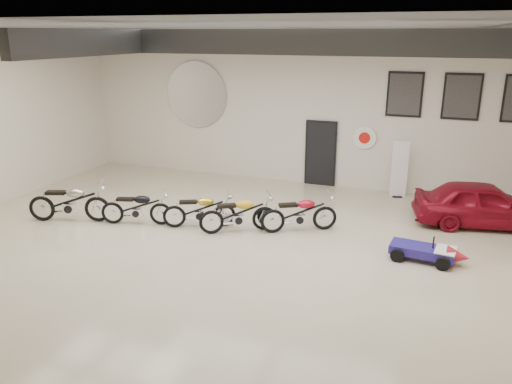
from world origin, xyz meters
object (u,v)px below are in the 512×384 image
at_px(motorcycle_red, 299,213).
at_px(go_kart, 430,249).
at_px(motorcycle_black, 136,207).
at_px(motorcycle_yellow, 238,213).
at_px(banner_stand, 399,169).
at_px(motorcycle_silver, 69,201).
at_px(motorcycle_gold, 199,209).
at_px(vintage_car, 484,204).

height_order(motorcycle_red, go_kart, motorcycle_red).
relative_size(motorcycle_black, motorcycle_red, 0.96).
bearing_deg(motorcycle_yellow, banner_stand, 18.95).
bearing_deg(go_kart, motorcycle_red, 173.49).
bearing_deg(motorcycle_silver, motorcycle_red, -4.88).
xyz_separation_m(motorcycle_silver, motorcycle_yellow, (4.54, 0.88, -0.06)).
bearing_deg(motorcycle_gold, vintage_car, -3.58).
xyz_separation_m(motorcycle_silver, vintage_car, (10.39, 3.55, 0.03)).
bearing_deg(motorcycle_red, banner_stand, 31.18).
relative_size(motorcycle_silver, motorcycle_yellow, 1.11).
distance_m(banner_stand, motorcycle_silver, 9.64).
bearing_deg(go_kart, banner_stand, 109.68).
relative_size(banner_stand, motorcycle_red, 0.93).
distance_m(banner_stand, motorcycle_black, 7.91).
bearing_deg(motorcycle_gold, motorcycle_red, -11.21).
distance_m(go_kart, vintage_car, 3.05).
height_order(motorcycle_silver, go_kart, motorcycle_silver).
height_order(motorcycle_black, vintage_car, vintage_car).
height_order(motorcycle_gold, motorcycle_red, motorcycle_red).
bearing_deg(motorcycle_yellow, motorcycle_gold, 149.52).
height_order(banner_stand, vintage_car, banner_stand).
height_order(motorcycle_red, vintage_car, vintage_car).
relative_size(banner_stand, motorcycle_yellow, 0.93).
height_order(motorcycle_yellow, motorcycle_red, motorcycle_red).
bearing_deg(banner_stand, motorcycle_silver, -159.92).
distance_m(motorcycle_silver, motorcycle_black, 1.87).
bearing_deg(vintage_car, go_kart, 144.25).
relative_size(motorcycle_gold, motorcycle_red, 0.95).
bearing_deg(motorcycle_red, motorcycle_silver, 163.92).
height_order(motorcycle_gold, vintage_car, vintage_car).
height_order(go_kart, vintage_car, vintage_car).
relative_size(banner_stand, motorcycle_silver, 0.84).
bearing_deg(motorcycle_red, vintage_car, -4.52).
distance_m(motorcycle_gold, motorcycle_yellow, 1.08).
xyz_separation_m(motorcycle_gold, motorcycle_red, (2.52, 0.61, 0.02)).
bearing_deg(motorcycle_red, motorcycle_yellow, 172.19).
bearing_deg(motorcycle_yellow, motorcycle_red, -10.03).
bearing_deg(go_kart, motorcycle_gold, -175.02).
xyz_separation_m(motorcycle_black, motorcycle_red, (4.17, 1.03, 0.02)).
bearing_deg(vintage_car, banner_stand, 41.32).
xyz_separation_m(motorcycle_yellow, motorcycle_red, (1.44, 0.58, 0.00)).
relative_size(banner_stand, vintage_car, 0.52).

